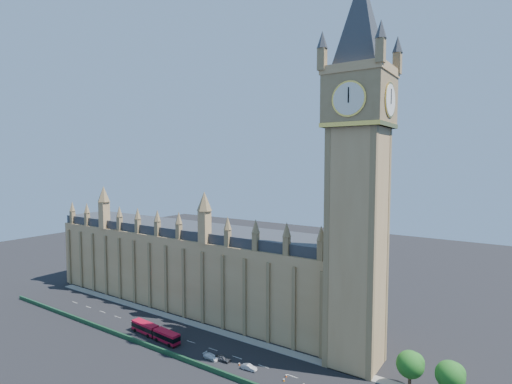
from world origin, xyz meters
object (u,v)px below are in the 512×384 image
Objects in this scene: red_bus at (155,332)px; car_grey at (223,358)px; car_white at (211,357)px; car_silver at (249,367)px.

car_grey is (24.39, 0.28, -0.98)m from red_bus.
red_bus reaches higher than car_grey.
red_bus is 4.20× the size of car_white.
car_silver is at bearing 5.45° from red_bus.
car_grey is 1.06× the size of car_silver.
car_grey is 3.15m from car_white.
car_grey is at bearing -71.20° from car_white.
car_white is (-10.96, -1.06, 0.01)m from car_silver.
red_bus is at bearing 87.27° from car_grey.
car_grey is 0.92× the size of car_white.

